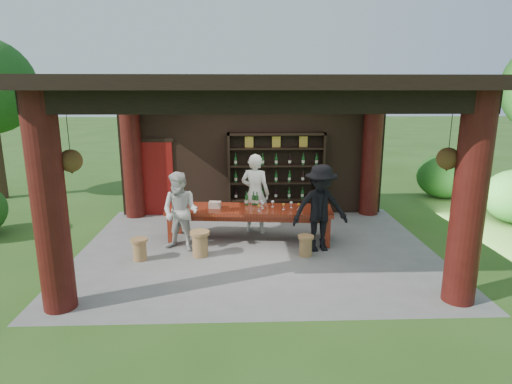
{
  "coord_description": "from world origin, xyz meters",
  "views": [
    {
      "loc": [
        -0.33,
        -8.57,
        3.32
      ],
      "look_at": [
        0.0,
        0.4,
        1.15
      ],
      "focal_mm": 30.0,
      "sensor_mm": 36.0,
      "label": 1
    }
  ],
  "objects_px": {
    "stool_near_left": "(200,243)",
    "stool_far_left": "(140,249)",
    "tasting_table": "(249,213)",
    "guest_man": "(320,208)",
    "wine_shelf": "(276,175)",
    "stool_near_right": "(306,245)",
    "napkin_basket": "(215,205)",
    "guest_woman": "(180,212)",
    "host": "(255,194)"
  },
  "relations": [
    {
      "from": "napkin_basket",
      "to": "stool_near_left",
      "type": "bearing_deg",
      "value": -105.07
    },
    {
      "from": "stool_near_right",
      "to": "host",
      "type": "height_order",
      "value": "host"
    },
    {
      "from": "napkin_basket",
      "to": "stool_far_left",
      "type": "bearing_deg",
      "value": -141.91
    },
    {
      "from": "guest_woman",
      "to": "tasting_table",
      "type": "bearing_deg",
      "value": 41.36
    },
    {
      "from": "wine_shelf",
      "to": "guest_woman",
      "type": "xyz_separation_m",
      "value": [
        -2.19,
        -2.45,
        -0.28
      ]
    },
    {
      "from": "wine_shelf",
      "to": "guest_woman",
      "type": "distance_m",
      "value": 3.3
    },
    {
      "from": "wine_shelf",
      "to": "stool_near_left",
      "type": "bearing_deg",
      "value": -122.2
    },
    {
      "from": "stool_far_left",
      "to": "guest_woman",
      "type": "bearing_deg",
      "value": 34.71
    },
    {
      "from": "guest_man",
      "to": "stool_far_left",
      "type": "bearing_deg",
      "value": 177.78
    },
    {
      "from": "guest_woman",
      "to": "napkin_basket",
      "type": "relative_size",
      "value": 6.43
    },
    {
      "from": "stool_near_right",
      "to": "stool_far_left",
      "type": "xyz_separation_m",
      "value": [
        -3.33,
        -0.11,
        0.01
      ]
    },
    {
      "from": "wine_shelf",
      "to": "stool_far_left",
      "type": "xyz_separation_m",
      "value": [
        -2.95,
        -2.98,
        -0.88
      ]
    },
    {
      "from": "stool_near_left",
      "to": "guest_woman",
      "type": "distance_m",
      "value": 0.78
    },
    {
      "from": "tasting_table",
      "to": "guest_man",
      "type": "relative_size",
      "value": 2.02
    },
    {
      "from": "guest_woman",
      "to": "host",
      "type": "bearing_deg",
      "value": 55.75
    },
    {
      "from": "stool_near_left",
      "to": "stool_far_left",
      "type": "bearing_deg",
      "value": -171.77
    },
    {
      "from": "wine_shelf",
      "to": "stool_near_right",
      "type": "height_order",
      "value": "wine_shelf"
    },
    {
      "from": "stool_near_right",
      "to": "guest_man",
      "type": "xyz_separation_m",
      "value": [
        0.33,
        0.31,
        0.69
      ]
    },
    {
      "from": "guest_man",
      "to": "host",
      "type": "bearing_deg",
      "value": 127.78
    },
    {
      "from": "tasting_table",
      "to": "host",
      "type": "xyz_separation_m",
      "value": [
        0.15,
        0.58,
        0.3
      ]
    },
    {
      "from": "tasting_table",
      "to": "guest_man",
      "type": "height_order",
      "value": "guest_man"
    },
    {
      "from": "stool_far_left",
      "to": "napkin_basket",
      "type": "distance_m",
      "value": 1.92
    },
    {
      "from": "host",
      "to": "guest_man",
      "type": "height_order",
      "value": "host"
    },
    {
      "from": "stool_near_left",
      "to": "guest_man",
      "type": "height_order",
      "value": "guest_man"
    },
    {
      "from": "stool_near_left",
      "to": "guest_woman",
      "type": "xyz_separation_m",
      "value": [
        -0.42,
        0.36,
        0.56
      ]
    },
    {
      "from": "tasting_table",
      "to": "wine_shelf",
      "type": "bearing_deg",
      "value": 68.6
    },
    {
      "from": "guest_woman",
      "to": "guest_man",
      "type": "xyz_separation_m",
      "value": [
        2.9,
        -0.11,
        0.08
      ]
    },
    {
      "from": "tasting_table",
      "to": "guest_man",
      "type": "xyz_separation_m",
      "value": [
        1.45,
        -0.66,
        0.28
      ]
    },
    {
      "from": "stool_near_left",
      "to": "guest_man",
      "type": "xyz_separation_m",
      "value": [
        2.48,
        0.25,
        0.64
      ]
    },
    {
      "from": "stool_far_left",
      "to": "guest_man",
      "type": "height_order",
      "value": "guest_man"
    },
    {
      "from": "guest_woman",
      "to": "napkin_basket",
      "type": "xyz_separation_m",
      "value": [
        0.68,
        0.6,
        -0.02
      ]
    },
    {
      "from": "stool_near_right",
      "to": "napkin_basket",
      "type": "height_order",
      "value": "napkin_basket"
    },
    {
      "from": "stool_near_left",
      "to": "stool_near_right",
      "type": "distance_m",
      "value": 2.15
    },
    {
      "from": "guest_man",
      "to": "wine_shelf",
      "type": "bearing_deg",
      "value": 96.72
    },
    {
      "from": "stool_near_right",
      "to": "host",
      "type": "bearing_deg",
      "value": 122.16
    },
    {
      "from": "stool_near_left",
      "to": "stool_near_right",
      "type": "xyz_separation_m",
      "value": [
        2.15,
        -0.06,
        -0.05
      ]
    },
    {
      "from": "stool_near_right",
      "to": "napkin_basket",
      "type": "relative_size",
      "value": 1.65
    },
    {
      "from": "stool_near_left",
      "to": "guest_man",
      "type": "bearing_deg",
      "value": 5.65
    },
    {
      "from": "tasting_table",
      "to": "napkin_basket",
      "type": "height_order",
      "value": "napkin_basket"
    },
    {
      "from": "tasting_table",
      "to": "stool_far_left",
      "type": "xyz_separation_m",
      "value": [
        -2.2,
        -1.08,
        -0.4
      ]
    },
    {
      "from": "guest_woman",
      "to": "stool_near_left",
      "type": "bearing_deg",
      "value": -19.75
    },
    {
      "from": "stool_near_left",
      "to": "host",
      "type": "bearing_deg",
      "value": 51.68
    },
    {
      "from": "tasting_table",
      "to": "stool_near_right",
      "type": "bearing_deg",
      "value": -40.91
    },
    {
      "from": "tasting_table",
      "to": "stool_near_right",
      "type": "distance_m",
      "value": 1.54
    },
    {
      "from": "stool_near_left",
      "to": "host",
      "type": "relative_size",
      "value": 0.28
    },
    {
      "from": "stool_near_right",
      "to": "napkin_basket",
      "type": "xyz_separation_m",
      "value": [
        -1.89,
        1.02,
        0.59
      ]
    },
    {
      "from": "tasting_table",
      "to": "stool_near_right",
      "type": "relative_size",
      "value": 8.61
    },
    {
      "from": "guest_woman",
      "to": "guest_man",
      "type": "height_order",
      "value": "guest_man"
    },
    {
      "from": "tasting_table",
      "to": "stool_far_left",
      "type": "distance_m",
      "value": 2.49
    },
    {
      "from": "wine_shelf",
      "to": "stool_near_left",
      "type": "xyz_separation_m",
      "value": [
        -1.77,
        -2.81,
        -0.84
      ]
    }
  ]
}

